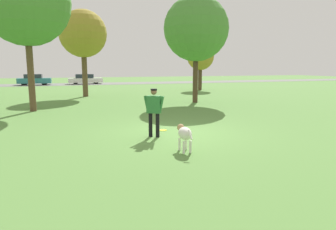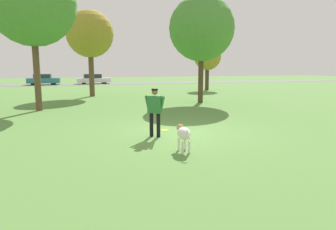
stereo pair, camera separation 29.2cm
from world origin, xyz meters
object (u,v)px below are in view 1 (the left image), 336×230
at_px(parked_car_teal, 34,80).
at_px(tree_near_right, 196,29).
at_px(dog, 184,134).
at_px(parked_car_white, 85,79).
at_px(tree_near_left, 26,2).
at_px(person, 154,108).
at_px(frisbee, 163,130).
at_px(tree_far_right, 200,57).
at_px(tree_mid_center, 83,34).

bearing_deg(parked_car_teal, tree_near_right, -62.39).
bearing_deg(dog, tree_near_right, -23.30).
relative_size(tree_near_right, parked_car_white, 1.50).
bearing_deg(tree_near_left, parked_car_white, 80.43).
height_order(dog, parked_car_teal, parked_car_teal).
bearing_deg(person, parked_car_teal, 136.40).
distance_m(frisbee, tree_near_left, 10.31).
bearing_deg(parked_car_white, frisbee, -90.28).
bearing_deg(tree_near_right, person, -121.87).
relative_size(tree_near_right, tree_far_right, 1.45).
bearing_deg(tree_mid_center, frisbee, -82.59).
bearing_deg(tree_near_left, dog, -64.03).
xyz_separation_m(dog, tree_near_right, (5.10, 10.67, 4.29)).
bearing_deg(tree_near_right, parked_car_teal, 116.02).
bearing_deg(dog, frisbee, -3.70).
xyz_separation_m(person, tree_mid_center, (-1.26, 15.27, 3.91)).
distance_m(tree_far_right, tree_near_left, 18.40).
bearing_deg(tree_near_right, parked_car_white, 102.44).
relative_size(person, tree_far_right, 0.35).
relative_size(frisbee, parked_car_teal, 0.07).
bearing_deg(tree_mid_center, parked_car_white, 86.44).
distance_m(tree_mid_center, parked_car_white, 18.98).
relative_size(tree_near_left, parked_car_teal, 1.92).
bearing_deg(parked_car_white, tree_near_left, -101.11).
height_order(frisbee, tree_near_right, tree_near_right).
bearing_deg(dog, tree_near_left, 28.21).
xyz_separation_m(tree_near_right, parked_car_white, (-5.52, 25.04, -4.12)).
distance_m(tree_near_left, parked_car_teal, 25.91).
xyz_separation_m(dog, frisbee, (0.30, 2.85, -0.49)).
distance_m(parked_car_teal, parked_car_white, 6.46).
xyz_separation_m(person, tree_near_left, (-4.48, 7.86, 4.66)).
bearing_deg(tree_near_left, person, -60.36).
relative_size(dog, tree_far_right, 0.21).
distance_m(person, parked_car_teal, 33.86).
height_order(person, dog, person).
xyz_separation_m(dog, tree_near_left, (-4.79, 9.83, 5.14)).
height_order(frisbee, parked_car_teal, parked_car_teal).
height_order(dog, tree_far_right, tree_far_right).
xyz_separation_m(dog, parked_car_white, (-0.43, 35.71, 0.16)).
height_order(tree_far_right, parked_car_white, tree_far_right).
height_order(tree_near_right, tree_far_right, tree_near_right).
height_order(tree_far_right, tree_near_left, tree_near_left).
distance_m(person, tree_near_right, 10.93).
relative_size(tree_near_right, tree_mid_center, 1.02).
bearing_deg(dog, person, 11.31).
bearing_deg(tree_near_right, dog, -115.53).
distance_m(tree_mid_center, parked_car_teal, 19.17).
xyz_separation_m(frisbee, tree_near_right, (4.80, 7.82, 4.78)).
bearing_deg(tree_near_left, tree_mid_center, 66.54).
distance_m(dog, parked_car_teal, 35.85).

